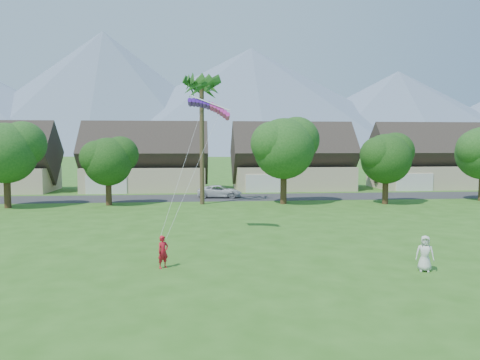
{
  "coord_description": "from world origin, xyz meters",
  "views": [
    {
      "loc": [
        -2.56,
        -17.32,
        5.92
      ],
      "look_at": [
        0.0,
        10.0,
        3.8
      ],
      "focal_mm": 35.0,
      "sensor_mm": 36.0,
      "label": 1
    }
  ],
  "objects": [
    {
      "name": "kite_flyer",
      "position": [
        -4.17,
        4.89,
        0.78
      ],
      "size": [
        0.68,
        0.65,
        1.57
      ],
      "primitive_type": "imported",
      "rotation": [
        0.0,
        0.0,
        0.66
      ],
      "color": "red",
      "rests_on": "ground"
    },
    {
      "name": "fan_palm",
      "position": [
        -2.0,
        28.5,
        11.8
      ],
      "size": [
        3.0,
        3.0,
        13.8
      ],
      "color": "#4C3D26",
      "rests_on": "ground"
    },
    {
      "name": "watcher",
      "position": [
        8.0,
        3.16,
        0.84
      ],
      "size": [
        0.96,
        0.81,
        1.68
      ],
      "primitive_type": "imported",
      "rotation": [
        0.0,
        0.0,
        -0.4
      ],
      "color": "silver",
      "rests_on": "ground"
    },
    {
      "name": "ground",
      "position": [
        0.0,
        0.0,
        0.0
      ],
      "size": [
        500.0,
        500.0,
        0.0
      ],
      "primitive_type": "plane",
      "color": "#2D6019",
      "rests_on": "ground"
    },
    {
      "name": "parked_car",
      "position": [
        -0.01,
        34.0,
        0.68
      ],
      "size": [
        5.09,
        2.75,
        1.36
      ],
      "primitive_type": "imported",
      "rotation": [
        0.0,
        0.0,
        1.47
      ],
      "color": "silver",
      "rests_on": "ground"
    },
    {
      "name": "street",
      "position": [
        0.0,
        34.0,
        0.01
      ],
      "size": [
        90.0,
        7.0,
        0.01
      ],
      "primitive_type": "cube",
      "color": "#2D2D30",
      "rests_on": "ground"
    },
    {
      "name": "tree_row",
      "position": [
        -1.14,
        27.92,
        4.89
      ],
      "size": [
        62.27,
        6.67,
        8.45
      ],
      "color": "#47301C",
      "rests_on": "ground"
    },
    {
      "name": "houses_row",
      "position": [
        0.49,
        42.99,
        3.44
      ],
      "size": [
        72.75,
        8.19,
        8.86
      ],
      "color": "beige",
      "rests_on": "ground"
    },
    {
      "name": "parafoil_kite",
      "position": [
        -1.65,
        12.94,
        8.34
      ],
      "size": [
        2.89,
        1.15,
        0.5
      ],
      "rotation": [
        0.0,
        0.0,
        -0.11
      ],
      "color": "#4C17B0",
      "rests_on": "ground"
    },
    {
      "name": "mountain_ridge",
      "position": [
        10.4,
        260.0,
        29.07
      ],
      "size": [
        540.0,
        240.0,
        70.0
      ],
      "color": "slate",
      "rests_on": "ground"
    }
  ]
}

